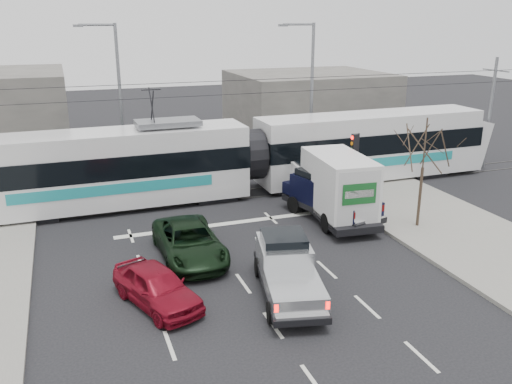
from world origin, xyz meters
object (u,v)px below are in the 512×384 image
object	(u,v)px
bare_tree	(425,148)
traffic_signal	(355,153)
street_lamp_far	(117,92)
navy_pickup	(327,195)
tram	(250,156)
green_car	(189,242)
box_truck	(334,186)
red_car	(157,286)
silver_pickup	(287,267)
street_lamp_near	(309,88)

from	to	relation	value
bare_tree	traffic_signal	world-z (taller)	bare_tree
street_lamp_far	navy_pickup	world-z (taller)	street_lamp_far
tram	green_car	distance (m)	9.11
box_truck	red_car	world-z (taller)	box_truck
bare_tree	green_car	world-z (taller)	bare_tree
street_lamp_far	tram	distance (m)	9.07
bare_tree	red_car	size ratio (longest dim) A/B	1.25
tram	green_car	world-z (taller)	tram
traffic_signal	green_car	distance (m)	10.38
silver_pickup	box_truck	bearing A→B (deg)	63.71
red_car	tram	bearing A→B (deg)	36.16
street_lamp_far	navy_pickup	size ratio (longest dim) A/B	1.59
street_lamp_far	green_car	world-z (taller)	street_lamp_far
bare_tree	street_lamp_near	size ratio (longest dim) A/B	0.56
bare_tree	tram	world-z (taller)	tram
street_lamp_far	green_car	xyz separation A→B (m)	(1.16, -13.16, -4.41)
tram	navy_pickup	distance (m)	5.54
street_lamp_far	silver_pickup	size ratio (longest dim) A/B	1.63
street_lamp_near	tram	xyz separation A→B (m)	(-5.19, -3.77, -3.02)
street_lamp_near	red_car	distance (m)	19.46
traffic_signal	tram	world-z (taller)	tram
box_truck	tram	bearing A→B (deg)	119.77
traffic_signal	silver_pickup	world-z (taller)	traffic_signal
box_truck	red_car	xyz separation A→B (m)	(-9.45, -5.50, -0.92)
traffic_signal	navy_pickup	xyz separation A→B (m)	(-2.16, -1.26, -1.63)
street_lamp_near	tram	bearing A→B (deg)	-143.99
box_truck	navy_pickup	distance (m)	0.58
silver_pickup	green_car	bearing A→B (deg)	136.36
silver_pickup	box_truck	xyz separation A→B (m)	(4.98, 6.11, 0.65)
tram	silver_pickup	bearing A→B (deg)	-103.36
box_truck	street_lamp_far	bearing A→B (deg)	133.32
silver_pickup	street_lamp_near	bearing A→B (deg)	75.69
green_car	box_truck	bearing A→B (deg)	16.23
traffic_signal	navy_pickup	size ratio (longest dim) A/B	0.64
street_lamp_near	traffic_signal	bearing A→B (deg)	-96.41
box_truck	green_car	size ratio (longest dim) A/B	1.31
bare_tree	traffic_signal	size ratio (longest dim) A/B	1.39
box_truck	navy_pickup	bearing A→B (deg)	143.08
tram	silver_pickup	xyz separation A→B (m)	(-2.57, -11.31, -1.14)
traffic_signal	silver_pickup	bearing A→B (deg)	-132.39
bare_tree	tram	distance (m)	9.62
bare_tree	silver_pickup	world-z (taller)	bare_tree
street_lamp_near	box_truck	xyz separation A→B (m)	(-2.77, -8.97, -3.51)
traffic_signal	red_car	world-z (taller)	traffic_signal
box_truck	red_car	distance (m)	10.98
street_lamp_far	silver_pickup	bearing A→B (deg)	-77.64
tram	green_car	bearing A→B (deg)	-125.45
green_car	red_car	distance (m)	3.81
street_lamp_near	navy_pickup	world-z (taller)	street_lamp_near
street_lamp_far	bare_tree	bearing A→B (deg)	-48.88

